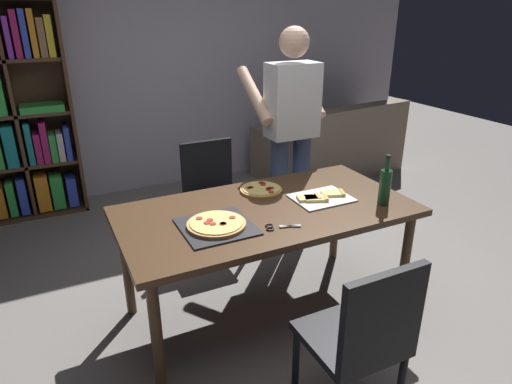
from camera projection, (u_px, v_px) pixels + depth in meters
The scene contains 12 objects.
ground_plane at pixel (266, 310), 2.98m from camera, with size 12.00×12.00×0.00m, color gray.
back_wall at pixel (151, 56), 4.60m from camera, with size 6.40×0.10×2.80m, color #BCB7C6.
dining_table at pixel (267, 219), 2.72m from camera, with size 1.77×0.91×0.75m.
chair_near_camera at pixel (363, 335), 2.01m from camera, with size 0.42×0.42×0.90m.
chair_far_side at pixel (212, 191), 3.57m from camera, with size 0.42×0.42×0.90m.
couch at pixel (332, 150), 5.29m from camera, with size 1.80×1.07×0.85m.
person_serving_pizza at pixel (291, 130), 3.43m from camera, with size 0.55×0.54×1.75m.
pepperoni_pizza_on_tray at pixel (216, 225), 2.46m from camera, with size 0.39×0.39×0.04m.
pizza_slices_on_towel at pixel (321, 197), 2.82m from camera, with size 0.36×0.28×0.03m.
wine_bottle at pixel (385, 186), 2.70m from camera, with size 0.07×0.07×0.32m.
kitchen_scissors at pixel (277, 227), 2.45m from camera, with size 0.20×0.12×0.01m.
second_pizza_plain at pixel (261, 190), 2.94m from camera, with size 0.28×0.28×0.03m.
Camera 1 is at (-1.14, -2.17, 1.88)m, focal length 31.38 mm.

